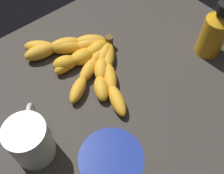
# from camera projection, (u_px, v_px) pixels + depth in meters

# --- Properties ---
(ground_plane) EXTENTS (0.88, 0.70, 0.05)m
(ground_plane) POSITION_uv_depth(u_px,v_px,m) (111.00, 108.00, 0.60)
(ground_plane) COLOR #38332D
(banana_bunch) EXTENTS (0.21, 0.33, 0.04)m
(banana_bunch) POSITION_uv_depth(u_px,v_px,m) (83.00, 58.00, 0.63)
(banana_bunch) COLOR gold
(banana_bunch) RESTS_ON ground_plane
(peanut_butter_jar) EXTENTS (0.10, 0.10, 0.14)m
(peanut_butter_jar) POSITION_uv_depth(u_px,v_px,m) (111.00, 172.00, 0.42)
(peanut_butter_jar) COLOR #BF8442
(peanut_butter_jar) RESTS_ON ground_plane
(honey_bottle) EXTENTS (0.06, 0.06, 0.15)m
(honey_bottle) POSITION_uv_depth(u_px,v_px,m) (215.00, 31.00, 0.61)
(honey_bottle) COLOR orange
(honey_bottle) RESTS_ON ground_plane
(coffee_mug) EXTENTS (0.09, 0.11, 0.10)m
(coffee_mug) POSITION_uv_depth(u_px,v_px,m) (30.00, 140.00, 0.48)
(coffee_mug) COLOR silver
(coffee_mug) RESTS_ON ground_plane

